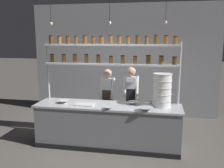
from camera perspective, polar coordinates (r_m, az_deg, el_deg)
The scene contains 14 objects.
ground_plane at distance 5.61m, azimuth -0.96°, elevation -13.88°, with size 40.00×40.00×0.00m, color #5B5651.
back_wall at distance 7.45m, azimuth 2.64°, elevation 5.39°, with size 5.49×0.12×3.28m, color #939399.
prep_counter at distance 5.43m, azimuth -0.98°, elevation -9.47°, with size 3.09×0.76×0.92m.
spice_shelf_unit at distance 5.44m, azimuth -0.35°, elevation 6.52°, with size 2.98×0.28×2.38m.
chef_left at distance 6.01m, azimuth -1.03°, elevation -3.03°, with size 0.37×0.29×1.58m.
chef_center at distance 6.00m, azimuth 4.34°, elevation -2.77°, with size 0.37×0.29×1.64m.
container_stack at distance 5.19m, azimuth 11.41°, elevation -1.38°, with size 0.38×0.38×0.69m.
cutting_board at distance 5.31m, azimuth -6.30°, elevation -4.65°, with size 0.40×0.26×0.02m.
prep_bowl_near_left at distance 5.34m, azimuth 4.91°, elevation -4.33°, with size 0.24×0.24×0.07m.
prep_bowl_center_front at distance 4.97m, azimuth -0.80°, elevation -5.51°, with size 0.19×0.19×0.05m.
prep_bowl_center_back at distance 4.88m, azimuth 7.78°, elevation -5.75°, with size 0.29×0.29×0.08m.
prep_bowl_near_right at distance 5.51m, azimuth -10.95°, elevation -3.99°, with size 0.24×0.24×0.07m.
serving_cup_front at distance 5.41m, azimuth 8.76°, elevation -4.03°, with size 0.07×0.07×0.09m.
pendant_light_row at distance 5.11m, azimuth -1.12°, elevation 14.11°, with size 2.40×0.07×0.66m.
Camera 1 is at (1.03, -4.99, 2.34)m, focal length 40.00 mm.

